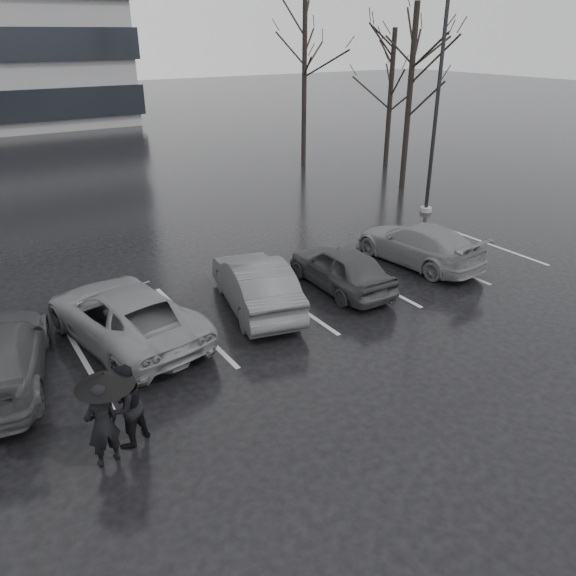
% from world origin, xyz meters
% --- Properties ---
extents(ground, '(160.00, 160.00, 0.00)m').
position_xyz_m(ground, '(0.00, 0.00, 0.00)').
color(ground, black).
rests_on(ground, ground).
extents(car_main, '(1.65, 3.82, 1.28)m').
position_xyz_m(car_main, '(2.32, 2.21, 0.64)').
color(car_main, black).
rests_on(car_main, ground).
extents(car_west_a, '(2.41, 4.46, 1.40)m').
position_xyz_m(car_west_a, '(-0.37, 2.43, 0.70)').
color(car_west_a, '#2C2C2F').
rests_on(car_west_a, ground).
extents(car_west_b, '(3.11, 5.27, 1.37)m').
position_xyz_m(car_west_b, '(-3.86, 2.58, 0.69)').
color(car_west_b, '#515153').
rests_on(car_west_b, ground).
extents(car_east, '(2.16, 4.57, 1.29)m').
position_xyz_m(car_east, '(5.59, 2.45, 0.64)').
color(car_east, '#515153').
rests_on(car_east, ground).
extents(pedestrian_left, '(0.64, 0.48, 1.59)m').
position_xyz_m(pedestrian_left, '(-5.49, -1.41, 0.80)').
color(pedestrian_left, black).
rests_on(pedestrian_left, ground).
extents(pedestrian_right, '(0.96, 0.88, 1.60)m').
position_xyz_m(pedestrian_right, '(-5.00, -1.11, 0.80)').
color(pedestrian_right, black).
rests_on(pedestrian_right, ground).
extents(umbrella, '(1.00, 1.00, 1.69)m').
position_xyz_m(umbrella, '(-5.32, -1.25, 1.54)').
color(umbrella, black).
rests_on(umbrella, ground).
extents(lamp_post, '(0.46, 0.46, 8.50)m').
position_xyz_m(lamp_post, '(9.95, 6.38, 3.89)').
color(lamp_post, gray).
rests_on(lamp_post, ground).
extents(stall_stripes, '(19.72, 5.00, 0.00)m').
position_xyz_m(stall_stripes, '(-0.80, 2.50, 0.00)').
color(stall_stripes, '#ACACAF').
rests_on(stall_stripes, ground).
extents(tree_east, '(0.26, 0.26, 8.00)m').
position_xyz_m(tree_east, '(12.00, 10.00, 4.00)').
color(tree_east, black).
rests_on(tree_east, ground).
extents(tree_ne, '(0.26, 0.26, 7.00)m').
position_xyz_m(tree_ne, '(14.50, 14.00, 3.50)').
color(tree_ne, black).
rests_on(tree_ne, ground).
extents(tree_north, '(0.26, 0.26, 8.50)m').
position_xyz_m(tree_north, '(11.00, 17.00, 4.25)').
color(tree_north, black).
rests_on(tree_north, ground).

